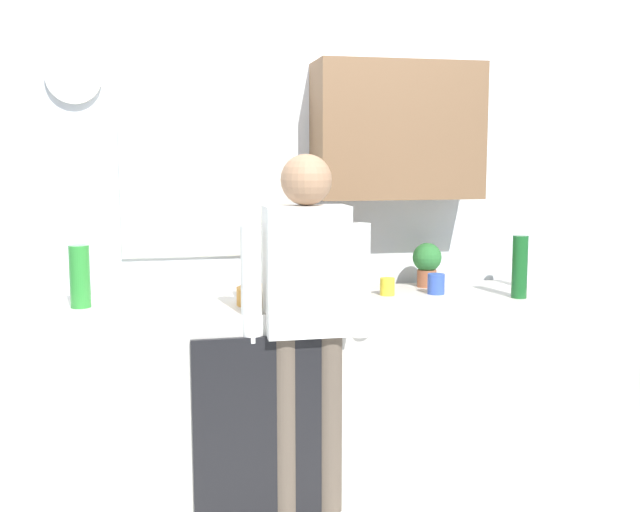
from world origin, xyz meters
name	(u,v)px	position (x,y,z in m)	size (l,w,h in m)	color
ground_plane	(307,511)	(0.00, 0.00, 0.00)	(8.00, 8.00, 0.00)	silver
kitchen_counter	(295,393)	(0.00, 0.30, 0.46)	(2.71, 0.64, 0.92)	beige
dishwasher_panel	(258,430)	(-0.22, -0.03, 0.41)	(0.56, 0.02, 0.83)	black
back_wall_assembly	(293,201)	(0.07, 0.70, 1.36)	(4.31, 0.42, 2.60)	silver
coffee_maker	(294,261)	(0.05, 0.56, 1.06)	(0.20, 0.20, 0.33)	black
bottle_olive_oil	(521,263)	(1.22, 0.41, 1.04)	(0.06, 0.06, 0.25)	olive
bottle_green_wine	(520,267)	(1.06, 0.11, 1.07)	(0.07, 0.07, 0.30)	#195923
bottle_dark_sauce	(340,278)	(0.23, 0.33, 1.01)	(0.06, 0.06, 0.18)	black
bottle_amber_beer	(355,267)	(0.35, 0.51, 1.03)	(0.06, 0.06, 0.23)	brown
bottle_clear_soda	(80,276)	(-0.97, 0.32, 1.06)	(0.09, 0.09, 0.28)	#2D8C33
cup_yellow_cup	(387,287)	(0.46, 0.31, 0.96)	(0.07, 0.07, 0.09)	yellow
cup_blue_mug	(436,284)	(0.71, 0.29, 0.97)	(0.08, 0.08, 0.10)	#3351B2
mixing_bowl	(261,296)	(-0.17, 0.21, 0.96)	(0.22, 0.22, 0.08)	orange
potted_plant	(427,262)	(0.74, 0.50, 1.05)	(0.15, 0.15, 0.23)	#9E5638
person_at_sink	(307,305)	(0.00, 0.00, 0.95)	(0.57, 0.22, 1.60)	brown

